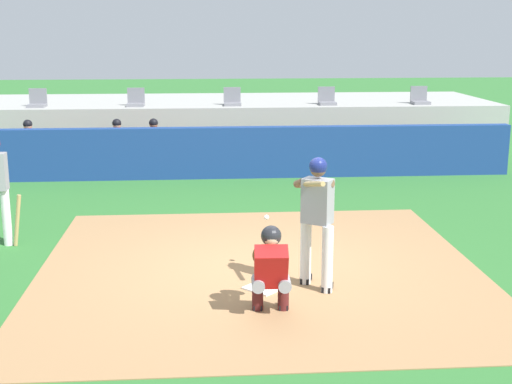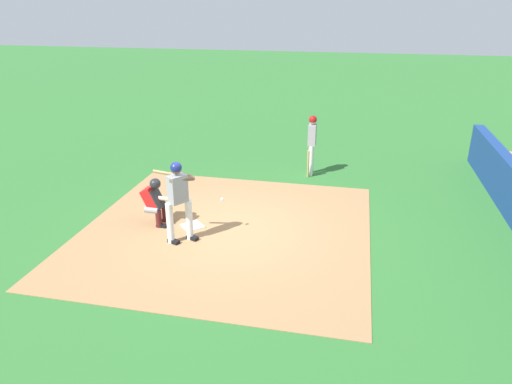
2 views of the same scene
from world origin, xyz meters
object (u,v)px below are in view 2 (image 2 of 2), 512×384
Objects in this scene: home_plate at (192,226)px; catcher_crouched at (157,200)px; on_deck_batter at (312,142)px; batter_at_plate at (178,197)px.

catcher_crouched reaches higher than home_plate.
home_plate is 4.79m from on_deck_batter.
batter_at_plate reaches higher than on_deck_batter.
home_plate is 0.25× the size of on_deck_batter.
on_deck_batter reaches higher than catcher_crouched.
batter_at_plate is at bearing -0.78° from home_plate.
home_plate is 0.24× the size of batter_at_plate.
batter_at_plate is 5.30m from on_deck_batter.
home_plate is 0.23× the size of catcher_crouched.
catcher_crouched is 1.09× the size of on_deck_batter.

